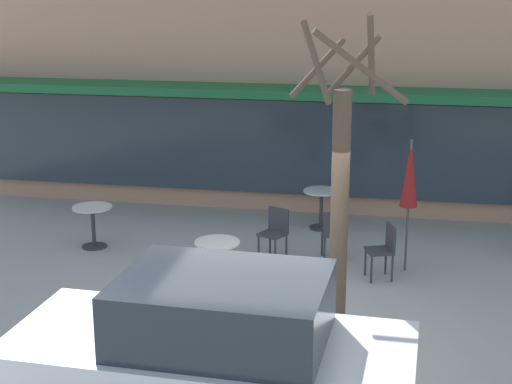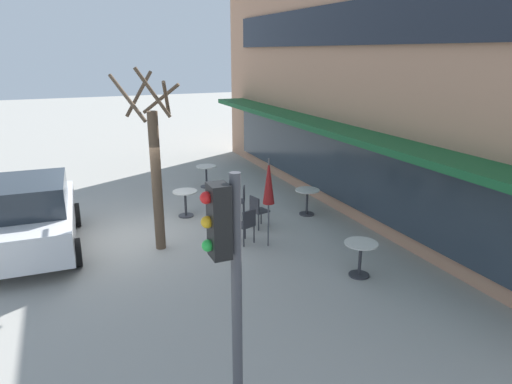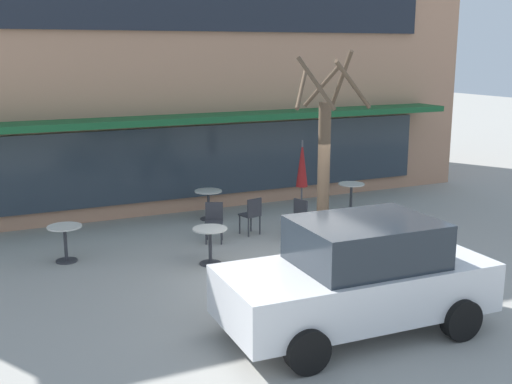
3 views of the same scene
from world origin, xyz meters
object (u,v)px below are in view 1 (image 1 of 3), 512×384
object	(u,v)px
cafe_table_mid_patio	(217,256)
street_tree	(340,190)
patio_umbrella_green_folded	(410,175)
cafe_chair_2	(275,230)
cafe_chair_1	(384,247)
cafe_table_near_wall	(93,220)
cafe_chair_0	(334,231)
parked_sedan	(213,356)
cafe_table_streetside	(321,203)

from	to	relation	value
cafe_table_mid_patio	street_tree	world-z (taller)	street_tree
patio_umbrella_green_folded	cafe_chair_2	size ratio (longest dim) A/B	2.47
cafe_table_mid_patio	cafe_chair_1	size ratio (longest dim) A/B	0.85
cafe_table_near_wall	cafe_table_mid_patio	xyz separation A→B (m)	(2.62, -1.43, 0.00)
cafe_chair_0	cafe_chair_2	xyz separation A→B (m)	(-0.99, -0.11, 0.00)
cafe_table_mid_patio	street_tree	bearing A→B (deg)	-30.40
cafe_chair_2	parked_sedan	xyz separation A→B (m)	(0.25, -5.34, 0.35)
cafe_chair_0	cafe_chair_1	xyz separation A→B (m)	(0.86, -0.67, 0.00)
cafe_chair_0	street_tree	distance (m)	3.08
cafe_table_streetside	street_tree	distance (m)	4.72
cafe_table_streetside	cafe_chair_1	xyz separation A→B (m)	(1.27, -2.40, 0.01)
cafe_table_near_wall	cafe_table_mid_patio	world-z (taller)	same
patio_umbrella_green_folded	street_tree	bearing A→B (deg)	-110.18
parked_sedan	street_tree	world-z (taller)	street_tree
cafe_chair_0	cafe_table_streetside	bearing A→B (deg)	103.29
cafe_chair_0	street_tree	world-z (taller)	street_tree
cafe_table_near_wall	street_tree	size ratio (longest dim) A/B	0.18
cafe_table_near_wall	patio_umbrella_green_folded	world-z (taller)	patio_umbrella_green_folded
cafe_table_near_wall	cafe_chair_1	bearing A→B (deg)	-6.05
cafe_table_mid_patio	cafe_chair_1	world-z (taller)	cafe_chair_1
cafe_table_streetside	cafe_chair_2	bearing A→B (deg)	-107.49
cafe_table_mid_patio	street_tree	xyz separation A→B (m)	(1.95, -1.14, 1.47)
patio_umbrella_green_folded	street_tree	size ratio (longest dim) A/B	0.51
cafe_table_near_wall	cafe_chair_1	distance (m)	5.16
cafe_table_streetside	cafe_chair_0	xyz separation A→B (m)	(0.41, -1.74, 0.01)
cafe_chair_0	street_tree	bearing A→B (deg)	-83.71
patio_umbrella_green_folded	street_tree	xyz separation A→B (m)	(-0.91, -2.46, 0.36)
cafe_chair_1	cafe_chair_2	distance (m)	1.93
cafe_table_near_wall	street_tree	xyz separation A→B (m)	(4.57, -2.57, 1.47)
cafe_table_near_wall	cafe_table_streetside	bearing A→B (deg)	25.71
patio_umbrella_green_folded	parked_sedan	world-z (taller)	patio_umbrella_green_folded
cafe_table_mid_patio	patio_umbrella_green_folded	size ratio (longest dim) A/B	0.35
cafe_table_streetside	patio_umbrella_green_folded	xyz separation A→B (m)	(1.61, -1.97, 1.11)
parked_sedan	patio_umbrella_green_folded	bearing A→B (deg)	69.56
parked_sedan	street_tree	bearing A→B (deg)	69.33
cafe_chair_0	cafe_chair_2	distance (m)	1.00
cafe_table_streetside	parked_sedan	bearing A→B (deg)	-92.65
cafe_chair_0	cafe_chair_1	bearing A→B (deg)	-37.91
parked_sedan	cafe_table_mid_patio	bearing A→B (deg)	103.14
cafe_table_mid_patio	cafe_chair_2	size ratio (longest dim) A/B	0.85
cafe_table_near_wall	patio_umbrella_green_folded	xyz separation A→B (m)	(5.48, -0.11, 1.11)
cafe_chair_1	patio_umbrella_green_folded	bearing A→B (deg)	51.52
cafe_table_near_wall	cafe_table_streetside	distance (m)	4.29
cafe_chair_0	parked_sedan	distance (m)	5.51
cafe_table_mid_patio	patio_umbrella_green_folded	bearing A→B (deg)	24.78
patio_umbrella_green_folded	cafe_chair_0	xyz separation A→B (m)	(-1.20, 0.23, -1.10)
cafe_chair_1	parked_sedan	distance (m)	5.06
cafe_chair_1	street_tree	size ratio (longest dim) A/B	0.21
patio_umbrella_green_folded	parked_sedan	distance (m)	5.62
parked_sedan	street_tree	size ratio (longest dim) A/B	1.00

